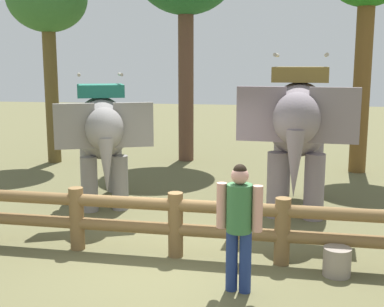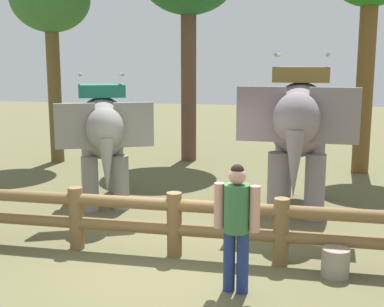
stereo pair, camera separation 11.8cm
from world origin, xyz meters
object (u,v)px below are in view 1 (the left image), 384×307
log_fence (176,220)px  tourist_woman_in_black (239,219)px  elephant_near_left (102,131)px  elephant_center (298,123)px  feed_bucket (337,262)px  tree_back_center (47,3)px

log_fence → tourist_woman_in_black: tourist_woman_in_black is taller
elephant_near_left → tourist_woman_in_black: size_ratio=1.92×
log_fence → tourist_woman_in_black: bearing=-45.2°
elephant_center → log_fence: bearing=-123.2°
log_fence → elephant_center: 3.83m
tourist_woman_in_black → elephant_center: bearing=77.8°
log_fence → tourist_woman_in_black: (1.09, -1.10, 0.42)m
elephant_center → feed_bucket: bearing=-81.8°
feed_bucket → tourist_woman_in_black: bearing=-151.3°
elephant_center → tourist_woman_in_black: size_ratio=2.16×
tourist_woman_in_black → log_fence: bearing=134.8°
tree_back_center → feed_bucket: bearing=-43.6°
tree_back_center → tourist_woman_in_black: bearing=-51.9°
elephant_near_left → elephant_center: size_ratio=0.89×
tourist_woman_in_black → tree_back_center: size_ratio=0.30×
tourist_woman_in_black → feed_bucket: (1.38, 0.76, -0.81)m
elephant_near_left → tree_back_center: (-3.10, 4.23, 3.20)m
tourist_woman_in_black → tree_back_center: 11.00m
tourist_woman_in_black → elephant_near_left: bearing=130.0°
log_fence → elephant_near_left: (-2.19, 2.81, 1.00)m
log_fence → elephant_center: bearing=56.8°
elephant_near_left → feed_bucket: elephant_near_left is taller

